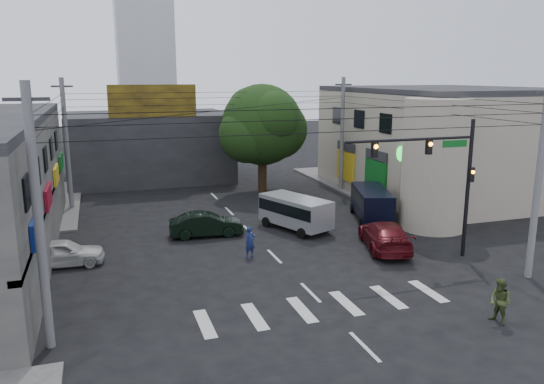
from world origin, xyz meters
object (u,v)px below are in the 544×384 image
utility_pole_far_left (67,145)px  traffic_gantry (442,167)px  dark_sedan (206,224)px  traffic_officer (250,242)px  street_tree (262,125)px  utility_pole_far_right (342,135)px  utility_pole_near_left (38,221)px  navy_van (372,204)px  silver_minivan (295,214)px  maroon_sedan (385,235)px  utility_pole_near_right (538,182)px  white_compact (62,253)px  pedestrian_olive (500,302)px

utility_pole_far_left → traffic_gantry: bearing=-42.9°
dark_sedan → traffic_officer: traffic_officer is taller
street_tree → utility_pole_far_right: 6.63m
utility_pole_near_left → dark_sedan: (7.82, 11.21, -3.89)m
dark_sedan → navy_van: size_ratio=0.81×
street_tree → silver_minivan: 11.64m
utility_pole_far_right → silver_minivan: (-7.69, -9.69, -3.58)m
traffic_gantry → silver_minivan: (-5.01, 7.31, -3.81)m
utility_pole_far_right → utility_pole_near_left: bearing=-135.7°
utility_pole_far_left → navy_van: (18.91, -9.06, -3.57)m
utility_pole_near_left → maroon_sedan: utility_pole_near_left is taller
dark_sedan → utility_pole_far_right: bearing=-50.0°
utility_pole_near_right → utility_pole_far_left: same height
dark_sedan → traffic_officer: bearing=-157.4°
utility_pole_near_left → maroon_sedan: bearing=19.3°
dark_sedan → traffic_officer: 4.67m
maroon_sedan → navy_van: size_ratio=1.03×
utility_pole_near_right → traffic_officer: bearing=150.1°
street_tree → traffic_gantry: size_ratio=1.21×
white_compact → utility_pole_far_right: bearing=-58.1°
street_tree → utility_pole_far_right: (6.50, -1.00, -0.87)m
utility_pole_far_right → traffic_officer: 18.46m
traffic_gantry → utility_pole_near_left: utility_pole_near_left is taller
navy_van → pedestrian_olive: navy_van is taller
street_tree → traffic_officer: 16.32m
dark_sedan → maroon_sedan: maroon_sedan is taller
maroon_sedan → traffic_officer: traffic_officer is taller
maroon_sedan → traffic_officer: 7.47m
street_tree → silver_minivan: size_ratio=1.70×
utility_pole_far_right → white_compact: (-21.00, -12.00, -3.91)m
utility_pole_near_right → white_compact: (-21.00, 8.50, -3.91)m
traffic_officer → silver_minivan: bearing=27.3°
dark_sedan → navy_van: 11.09m
silver_minivan → utility_pole_far_left: bearing=31.4°
navy_van → silver_minivan: bearing=114.1°
utility_pole_near_left → traffic_officer: size_ratio=5.56×
street_tree → dark_sedan: bearing=-123.0°
street_tree → white_compact: street_tree is taller
street_tree → traffic_gantry: street_tree is taller
utility_pole_near_left → pedestrian_olive: bearing=-12.1°
silver_minivan → pedestrian_olive: silver_minivan is taller
dark_sedan → maroon_sedan: bearing=-116.6°
utility_pole_near_left → utility_pole_far_right: (21.00, 20.50, 0.00)m
utility_pole_far_right → street_tree: bearing=171.3°
utility_pole_far_right → dark_sedan: utility_pole_far_right is taller
traffic_gantry → traffic_officer: (-9.07, 3.27, -4.00)m
traffic_officer → utility_pole_near_left: bearing=-161.4°
utility_pole_far_left → pedestrian_olive: size_ratio=5.15×
utility_pole_near_right → navy_van: utility_pole_near_right is taller
dark_sedan → traffic_gantry: bearing=-121.5°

